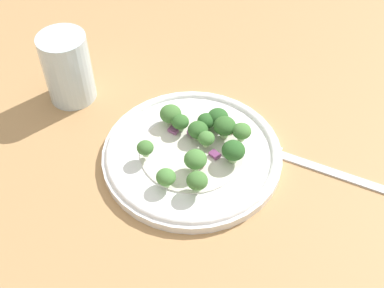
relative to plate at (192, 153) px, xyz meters
The scene contains 25 objects.
ground_plane 3.88cm from the plate, 136.72° to the left, with size 180.00×180.00×2.00cm, color tan.
plate is the anchor object (origin of this frame).
dressing_pool 0.44cm from the plate, ahead, with size 13.49×13.49×0.20cm, color white.
broccoli_floret_0 4.11cm from the plate, 108.90° to the left, with size 2.82×2.82×2.85cm.
broccoli_floret_1 4.75cm from the plate, 104.71° to the right, with size 2.39×2.39×2.42cm.
broccoli_floret_2 3.04cm from the plate, 155.17° to the right, with size 2.12×2.12×2.15cm.
broccoli_floret_3 6.20cm from the plate, 49.29° to the right, with size 2.92×2.92×2.95cm.
broccoli_floret_4 4.46cm from the plate, 55.40° to the right, with size 2.33×2.33×2.36cm.
broccoli_floret_5 6.15cm from the plate, 118.95° to the right, with size 2.79×2.79×2.83cm.
broccoli_floret_6 5.48cm from the plate, 138.98° to the right, with size 2.93×2.93×2.96cm.
broccoli_floret_7 6.29cm from the plate, 19.73° to the left, with size 2.13×2.13×2.16cm.
broccoli_floret_8 6.67cm from the plate, 72.20° to the left, with size 2.40×2.40×2.43cm.
broccoli_floret_9 7.01cm from the plate, 155.51° to the right, with size 2.46×2.46×2.50cm.
broccoli_floret_10 5.88cm from the plate, behind, with size 2.95×2.95×2.98cm.
broccoli_floret_11 6.84cm from the plate, 106.87° to the left, with size 2.56×2.56×2.59cm.
broccoli_floret_12 3.11cm from the plate, 97.34° to the right, with size 2.67×2.67×2.70cm.
cranberry_0 3.11cm from the plate, 82.35° to the right, with size 0.78×0.78×0.78cm, color maroon.
cranberry_1 6.30cm from the plate, 136.24° to the right, with size 0.90×0.90×0.90cm, color maroon.
cranberry_2 2.91cm from the plate, 127.54° to the left, with size 0.80×0.80×0.80cm, color maroon.
onion_bit_0 3.15cm from the plate, behind, with size 1.36×0.98×0.43cm, color #843D75.
onion_bit_1 6.31cm from the plate, 117.68° to the right, with size 1.17×1.17×0.53cm, color #934C84.
onion_bit_2 3.11cm from the plate, 80.73° to the right, with size 1.28×0.96×0.55cm, color #843D75.
onion_bit_3 4.31cm from the plate, 44.65° to the right, with size 1.28×1.36×0.37cm, color #934C84.
fork 15.67cm from the plate, behind, with size 18.49×6.21×0.50cm.
water_glass 21.57cm from the plate, 23.27° to the right, with size 6.69×6.69×10.30cm, color silver.
Camera 1 is at (-5.78, 38.41, 48.95)cm, focal length 45.97 mm.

